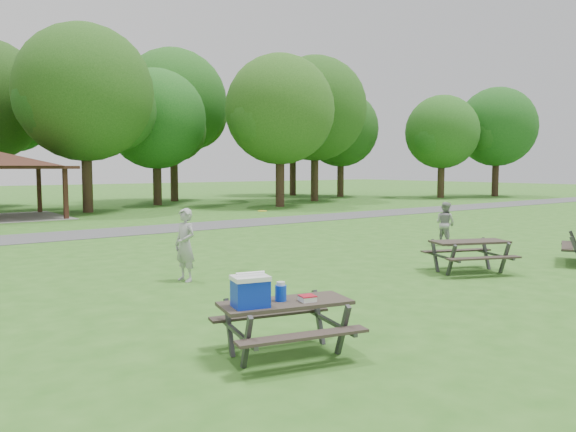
{
  "coord_description": "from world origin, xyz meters",
  "views": [
    {
      "loc": [
        -8.67,
        -8.71,
        2.7
      ],
      "look_at": [
        1.0,
        4.0,
        1.3
      ],
      "focal_mm": 35.0,
      "sensor_mm": 36.0,
      "label": 1
    }
  ],
  "objects_px": {
    "picnic_table_near": "(275,306)",
    "frisbee_thrower": "(185,245)",
    "picnic_table_middle": "(470,248)",
    "frisbee_catcher": "(445,223)"
  },
  "relations": [
    {
      "from": "picnic_table_near",
      "to": "frisbee_thrower",
      "type": "xyz_separation_m",
      "value": [
        1.46,
        5.62,
        0.12
      ]
    },
    {
      "from": "frisbee_catcher",
      "to": "picnic_table_near",
      "type": "bearing_deg",
      "value": 117.27
    },
    {
      "from": "picnic_table_middle",
      "to": "frisbee_catcher",
      "type": "distance_m",
      "value": 5.14
    },
    {
      "from": "picnic_table_near",
      "to": "frisbee_catcher",
      "type": "bearing_deg",
      "value": 26.72
    },
    {
      "from": "picnic_table_middle",
      "to": "frisbee_catcher",
      "type": "xyz_separation_m",
      "value": [
        3.7,
        3.56,
        0.13
      ]
    },
    {
      "from": "picnic_table_near",
      "to": "picnic_table_middle",
      "type": "bearing_deg",
      "value": 15.92
    },
    {
      "from": "picnic_table_near",
      "to": "frisbee_thrower",
      "type": "distance_m",
      "value": 5.81
    },
    {
      "from": "picnic_table_near",
      "to": "frisbee_catcher",
      "type": "relative_size",
      "value": 1.45
    },
    {
      "from": "frisbee_thrower",
      "to": "frisbee_catcher",
      "type": "height_order",
      "value": "frisbee_thrower"
    },
    {
      "from": "picnic_table_near",
      "to": "frisbee_catcher",
      "type": "height_order",
      "value": "frisbee_catcher"
    }
  ]
}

